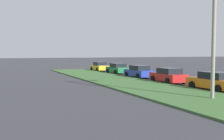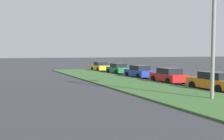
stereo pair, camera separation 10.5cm
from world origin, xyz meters
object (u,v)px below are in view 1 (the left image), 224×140
(parked_car_blue, at_px, (139,72))
(parked_car_red, at_px, (168,76))
(parked_car_orange, at_px, (214,81))
(streetlight, at_px, (219,30))
(parked_car_green, at_px, (117,69))
(parked_car_yellow, at_px, (100,67))

(parked_car_blue, bearing_deg, parked_car_red, 179.05)
(parked_car_orange, distance_m, streetlight, 5.75)
(parked_car_orange, relative_size, parked_car_green, 1.01)
(parked_car_orange, xyz_separation_m, parked_car_blue, (11.70, 0.02, 0.00))
(parked_car_orange, bearing_deg, parked_car_blue, -0.84)
(parked_car_orange, distance_m, parked_car_red, 5.81)
(parked_car_blue, height_order, parked_car_green, same)
(parked_car_red, bearing_deg, parked_car_green, 1.47)
(parked_car_orange, bearing_deg, parked_car_yellow, -0.96)
(parked_car_yellow, xyz_separation_m, streetlight, (-27.72, 2.98, 3.67))
(parked_car_orange, xyz_separation_m, parked_car_red, (5.81, 0.08, 0.00))
(parked_car_orange, relative_size, parked_car_red, 0.99)
(parked_car_orange, relative_size, parked_car_yellow, 1.00)
(parked_car_red, bearing_deg, parked_car_orange, -176.17)
(parked_car_red, height_order, streetlight, streetlight)
(parked_car_yellow, height_order, streetlight, streetlight)
(parked_car_red, relative_size, parked_car_green, 1.02)
(parked_car_red, distance_m, parked_car_yellow, 18.64)
(parked_car_orange, height_order, streetlight, streetlight)
(parked_car_green, height_order, streetlight, streetlight)
(parked_car_blue, bearing_deg, parked_car_orange, 179.73)
(parked_car_orange, xyz_separation_m, parked_car_yellow, (24.45, -0.01, 0.00))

